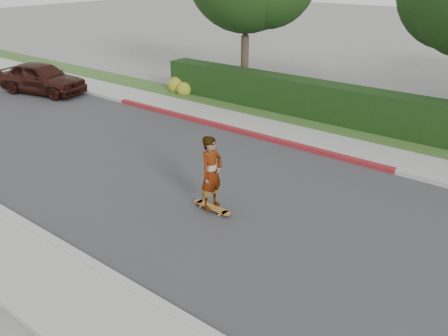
% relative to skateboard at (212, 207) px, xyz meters
% --- Properties ---
extents(ground, '(120.00, 120.00, 0.00)m').
position_rel_skateboard_xyz_m(ground, '(2.00, 0.84, -0.10)').
color(ground, slate).
rests_on(ground, ground).
extents(road, '(60.00, 8.00, 0.01)m').
position_rel_skateboard_xyz_m(road, '(2.00, 0.84, -0.10)').
color(road, '#2D2D30').
rests_on(road, ground).
extents(curb_near, '(60.00, 0.20, 0.15)m').
position_rel_skateboard_xyz_m(curb_near, '(2.00, -3.26, -0.03)').
color(curb_near, '#9E9E99').
rests_on(curb_near, ground).
extents(curb_far, '(60.00, 0.20, 0.15)m').
position_rel_skateboard_xyz_m(curb_far, '(2.00, 4.94, -0.03)').
color(curb_far, '#9E9E99').
rests_on(curb_far, ground).
extents(curb_red_section, '(12.00, 0.21, 0.15)m').
position_rel_skateboard_xyz_m(curb_red_section, '(-3.00, 4.94, -0.02)').
color(curb_red_section, maroon).
rests_on(curb_red_section, ground).
extents(sidewalk_far, '(60.00, 1.60, 0.12)m').
position_rel_skateboard_xyz_m(sidewalk_far, '(2.00, 5.84, -0.04)').
color(sidewalk_far, gray).
rests_on(sidewalk_far, ground).
extents(planting_strip, '(60.00, 1.60, 0.10)m').
position_rel_skateboard_xyz_m(planting_strip, '(2.00, 7.44, -0.05)').
color(planting_strip, '#2D4C1E').
rests_on(planting_strip, ground).
extents(hedge, '(15.00, 1.00, 1.50)m').
position_rel_skateboard_xyz_m(hedge, '(-1.00, 8.04, 0.65)').
color(hedge, black).
rests_on(hedge, ground).
extents(flowering_shrub, '(1.40, 1.00, 0.90)m').
position_rel_skateboard_xyz_m(flowering_shrub, '(-8.01, 7.58, 0.23)').
color(flowering_shrub, '#2D4C19').
rests_on(flowering_shrub, ground).
extents(skateboard, '(1.16, 0.28, 0.11)m').
position_rel_skateboard_xyz_m(skateboard, '(0.00, 0.00, 0.00)').
color(skateboard, '#AE9930').
rests_on(skateboard, ground).
extents(skateboarder, '(0.45, 0.69, 1.87)m').
position_rel_skateboard_xyz_m(skateboarder, '(0.00, 0.00, 0.95)').
color(skateboarder, white).
rests_on(skateboarder, skateboard).
extents(car_maroon, '(4.63, 2.67, 1.48)m').
position_rel_skateboard_xyz_m(car_maroon, '(-13.23, 3.72, 0.64)').
color(car_maroon, black).
rests_on(car_maroon, ground).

